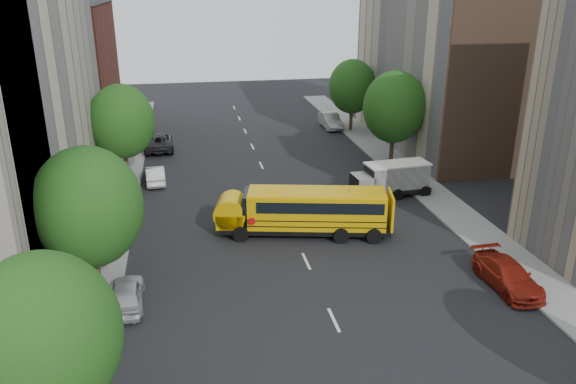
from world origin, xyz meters
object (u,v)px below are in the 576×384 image
object	(u,v)px
street_tree_1	(88,207)
parked_car_1	(155,175)
school_bus	(304,209)
street_tree_0	(43,337)
parked_car_0	(127,294)
street_tree_4	(394,107)
parked_car_2	(158,141)
street_tree_2	(122,122)
parked_car_3	(508,275)
street_tree_5	(352,87)
safari_truck	(391,179)
parked_car_5	(330,121)

from	to	relation	value
street_tree_1	parked_car_1	bearing A→B (deg)	82.69
street_tree_1	school_bus	bearing A→B (deg)	25.96
street_tree_0	parked_car_0	size ratio (longest dim) A/B	1.88
street_tree_4	parked_car_2	xyz separation A→B (m)	(-19.80, 8.63, -4.28)
street_tree_2	parked_car_3	size ratio (longest dim) A/B	1.61
street_tree_2	street_tree_4	size ratio (longest dim) A/B	0.95
parked_car_1	parked_car_2	xyz separation A→B (m)	(0.00, 9.48, 0.13)
street_tree_0	parked_car_2	xyz separation A→B (m)	(2.20, 36.63, -3.85)
school_bus	street_tree_5	bearing A→B (deg)	79.54
safari_truck	street_tree_5	bearing A→B (deg)	76.63
street_tree_0	street_tree_1	world-z (taller)	street_tree_1
parked_car_0	parked_car_3	xyz separation A→B (m)	(19.20, -1.78, 0.02)
street_tree_5	parked_car_2	xyz separation A→B (m)	(-19.80, -3.37, -3.91)
parked_car_2	street_tree_0	bearing A→B (deg)	84.33
school_bus	parked_car_5	size ratio (longest dim) A/B	2.23
street_tree_2	parked_car_5	bearing A→B (deg)	34.19
street_tree_2	parked_car_2	size ratio (longest dim) A/B	1.35
street_tree_4	school_bus	world-z (taller)	street_tree_4
street_tree_2	street_tree_5	size ratio (longest dim) A/B	1.03
parked_car_1	parked_car_2	world-z (taller)	parked_car_2
school_bus	parked_car_1	world-z (taller)	school_bus
parked_car_0	parked_car_1	xyz separation A→B (m)	(0.80, 18.09, -0.01)
parked_car_5	parked_car_0	bearing A→B (deg)	-120.53
parked_car_1	parked_car_2	distance (m)	9.48
street_tree_5	parked_car_0	size ratio (longest dim) A/B	1.90
school_bus	parked_car_0	bearing A→B (deg)	-134.54
street_tree_0	parked_car_1	world-z (taller)	street_tree_0
street_tree_4	school_bus	bearing A→B (deg)	-130.06
street_tree_2	street_tree_5	bearing A→B (deg)	28.61
parked_car_0	street_tree_2	bearing A→B (deg)	-87.02
street_tree_2	school_bus	bearing A→B (deg)	-46.72
street_tree_5	parked_car_3	world-z (taller)	street_tree_5
parked_car_0	parked_car_5	xyz separation A→B (m)	(18.86, 32.70, 0.12)
street_tree_0	street_tree_4	world-z (taller)	street_tree_4
street_tree_5	parked_car_2	bearing A→B (deg)	-170.34
street_tree_4	parked_car_0	distance (m)	28.33
street_tree_2	parked_car_1	distance (m)	4.79
parked_car_5	parked_car_1	bearing A→B (deg)	-141.58
street_tree_5	school_bus	world-z (taller)	street_tree_5
street_tree_2	safari_truck	distance (m)	20.88
parked_car_0	parked_car_2	size ratio (longest dim) A/B	0.69
street_tree_0	parked_car_3	world-z (taller)	street_tree_0
safari_truck	parked_car_0	distance (m)	21.61
street_tree_1	parked_car_2	world-z (taller)	street_tree_1
street_tree_1	street_tree_2	world-z (taller)	street_tree_1
street_tree_4	street_tree_1	bearing A→B (deg)	-140.71
street_tree_5	parked_car_1	world-z (taller)	street_tree_5
street_tree_4	parked_car_1	size ratio (longest dim) A/B	2.01
parked_car_3	parked_car_2	bearing A→B (deg)	120.85
street_tree_2	parked_car_0	xyz separation A→B (m)	(1.40, -18.94, -4.15)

